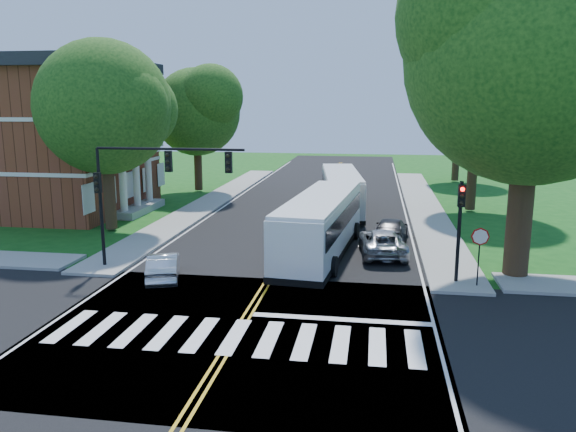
% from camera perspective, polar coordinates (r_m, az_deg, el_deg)
% --- Properties ---
extents(ground, '(140.00, 140.00, 0.00)m').
position_cam_1_polar(ground, '(20.01, -5.10, -11.56)').
color(ground, '#134C14').
rests_on(ground, ground).
extents(road, '(14.00, 96.00, 0.01)m').
position_cam_1_polar(road, '(36.98, 1.59, -0.74)').
color(road, black).
rests_on(road, ground).
extents(cross_road, '(60.00, 12.00, 0.01)m').
position_cam_1_polar(cross_road, '(20.01, -5.10, -11.55)').
color(cross_road, black).
rests_on(cross_road, ground).
extents(center_line, '(0.36, 70.00, 0.01)m').
position_cam_1_polar(center_line, '(40.87, 2.31, 0.44)').
color(center_line, gold).
rests_on(center_line, road).
extents(edge_line_w, '(0.12, 70.00, 0.01)m').
position_cam_1_polar(edge_line_w, '(42.17, -6.91, 0.71)').
color(edge_line_w, silver).
rests_on(edge_line_w, road).
extents(edge_line_e, '(0.12, 70.00, 0.01)m').
position_cam_1_polar(edge_line_e, '(40.68, 11.87, 0.15)').
color(edge_line_e, silver).
rests_on(edge_line_e, road).
extents(crosswalk, '(12.60, 3.00, 0.01)m').
position_cam_1_polar(crosswalk, '(19.56, -5.46, -12.08)').
color(crosswalk, silver).
rests_on(crosswalk, road).
extents(stop_bar, '(6.60, 0.40, 0.01)m').
position_cam_1_polar(stop_bar, '(20.99, 5.45, -10.40)').
color(stop_bar, silver).
rests_on(stop_bar, road).
extents(sidewalk_nw, '(2.60, 40.00, 0.15)m').
position_cam_1_polar(sidewalk_nw, '(45.41, -7.71, 1.53)').
color(sidewalk_nw, gray).
rests_on(sidewalk_nw, ground).
extents(sidewalk_ne, '(2.60, 40.00, 0.15)m').
position_cam_1_polar(sidewalk_ne, '(43.71, 13.64, 0.92)').
color(sidewalk_ne, gray).
rests_on(sidewalk_ne, ground).
extents(tree_ne_big, '(10.80, 10.80, 14.91)m').
position_cam_1_polar(tree_ne_big, '(26.71, 23.60, 14.42)').
color(tree_ne_big, black).
rests_on(tree_ne_big, ground).
extents(tree_west_near, '(8.00, 8.00, 11.40)m').
position_cam_1_polar(tree_west_near, '(35.68, -18.19, 10.43)').
color(tree_west_near, black).
rests_on(tree_west_near, ground).
extents(tree_west_far, '(7.60, 7.60, 10.67)m').
position_cam_1_polar(tree_west_far, '(50.33, -9.29, 10.37)').
color(tree_west_far, black).
rests_on(tree_west_far, ground).
extents(tree_east_mid, '(8.40, 8.40, 11.93)m').
position_cam_1_polar(tree_east_mid, '(42.43, 18.64, 10.92)').
color(tree_east_mid, black).
rests_on(tree_east_mid, ground).
extents(tree_east_far, '(7.20, 7.20, 10.34)m').
position_cam_1_polar(tree_east_far, '(58.41, 16.95, 10.03)').
color(tree_east_far, black).
rests_on(tree_east_far, ground).
extents(brick_building, '(20.00, 13.00, 10.80)m').
position_cam_1_polar(brick_building, '(46.28, -26.32, 7.31)').
color(brick_building, brown).
rests_on(brick_building, ground).
extents(signal_nw, '(7.15, 0.46, 5.66)m').
position_cam_1_polar(signal_nw, '(26.64, -14.24, 3.70)').
color(signal_nw, black).
rests_on(signal_nw, ground).
extents(signal_ne, '(0.30, 0.46, 4.40)m').
position_cam_1_polar(signal_ne, '(25.04, 17.07, -0.22)').
color(signal_ne, black).
rests_on(signal_ne, ground).
extents(stop_sign, '(0.76, 0.08, 2.53)m').
position_cam_1_polar(stop_sign, '(24.93, 18.91, -2.58)').
color(stop_sign, black).
rests_on(stop_sign, ground).
extents(bus_lead, '(3.76, 12.17, 3.10)m').
position_cam_1_polar(bus_lead, '(29.08, 3.35, -0.81)').
color(bus_lead, silver).
rests_on(bus_lead, road).
extents(bus_follow, '(3.83, 11.49, 2.92)m').
position_cam_1_polar(bus_follow, '(40.97, 5.42, 2.60)').
color(bus_follow, silver).
rests_on(bus_follow, road).
extents(hatchback, '(2.38, 3.96, 1.23)m').
position_cam_1_polar(hatchback, '(25.80, -12.54, -5.00)').
color(hatchback, silver).
rests_on(hatchback, road).
extents(suv, '(2.68, 5.07, 1.36)m').
position_cam_1_polar(suv, '(29.61, 9.56, -2.63)').
color(suv, '#A1A3A8').
rests_on(suv, road).
extents(dark_sedan, '(2.19, 4.57, 1.28)m').
position_cam_1_polar(dark_sedan, '(32.72, 10.44, -1.38)').
color(dark_sedan, black).
rests_on(dark_sedan, road).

